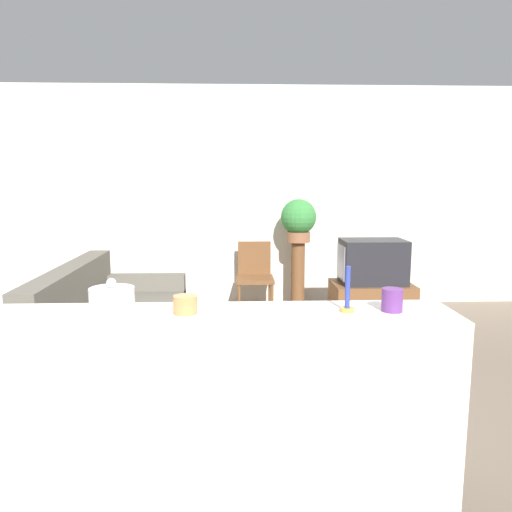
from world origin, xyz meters
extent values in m
plane|color=#756656|center=(0.00, 0.00, 0.00)|extent=(14.00, 14.00, 0.00)
cube|color=silver|center=(0.00, 3.43, 1.35)|extent=(9.00, 0.06, 2.70)
cube|color=#605B51|center=(-0.78, 1.34, 0.23)|extent=(0.97, 1.95, 0.46)
cube|color=#605B51|center=(-1.16, 1.34, 0.66)|extent=(0.20, 1.95, 0.40)
cube|color=#605B51|center=(-0.78, 0.45, 0.31)|extent=(0.97, 0.16, 0.62)
cube|color=#605B51|center=(-0.78, 2.23, 0.31)|extent=(0.97, 0.16, 0.62)
cube|color=brown|center=(1.63, 2.16, 0.26)|extent=(0.81, 0.54, 0.53)
cube|color=#232328|center=(1.63, 2.16, 0.75)|extent=(0.64, 0.43, 0.45)
cube|color=#939EB2|center=(1.30, 2.16, 0.75)|extent=(0.02, 0.35, 0.35)
cube|color=brown|center=(0.45, 2.99, 0.40)|extent=(0.44, 0.44, 0.04)
cube|color=brown|center=(0.45, 3.19, 0.63)|extent=(0.40, 0.04, 0.41)
cylinder|color=brown|center=(0.26, 2.80, 0.19)|extent=(0.04, 0.04, 0.38)
cylinder|color=brown|center=(0.64, 2.80, 0.19)|extent=(0.04, 0.04, 0.38)
cylinder|color=brown|center=(0.26, 3.18, 0.19)|extent=(0.04, 0.04, 0.38)
cylinder|color=brown|center=(0.64, 3.18, 0.19)|extent=(0.04, 0.04, 0.38)
cylinder|color=brown|center=(0.97, 3.09, 0.42)|extent=(0.16, 0.16, 0.84)
cylinder|color=#8E5B3D|center=(0.97, 3.09, 0.90)|extent=(0.28, 0.28, 0.12)
sphere|color=#38843D|center=(0.97, 3.09, 1.14)|extent=(0.42, 0.42, 0.42)
cube|color=white|center=(0.00, -0.47, 0.48)|extent=(2.59, 0.44, 0.96)
cylinder|color=silver|center=(-0.36, -0.47, 1.02)|extent=(0.21, 0.21, 0.13)
sphere|color=silver|center=(-0.36, -0.47, 1.11)|extent=(0.05, 0.05, 0.05)
cylinder|color=#C6844C|center=(-0.01, -0.47, 1.00)|extent=(0.12, 0.12, 0.09)
cylinder|color=#B7933D|center=(0.77, -0.47, 0.97)|extent=(0.07, 0.07, 0.02)
cylinder|color=#2D3D9E|center=(0.77, -0.47, 1.08)|extent=(0.02, 0.02, 0.20)
cylinder|color=#66337F|center=(0.99, -0.47, 1.02)|extent=(0.10, 0.10, 0.11)
camera|label=1|loc=(0.23, -2.80, 1.61)|focal=35.00mm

